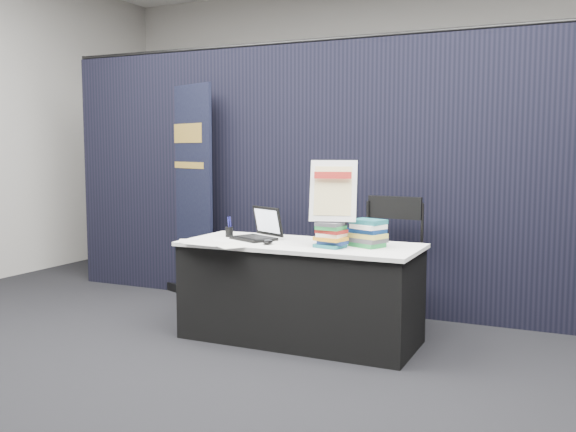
% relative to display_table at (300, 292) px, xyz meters
% --- Properties ---
extents(floor, '(8.00, 8.00, 0.00)m').
position_rel_display_table_xyz_m(floor, '(0.00, -0.55, -0.38)').
color(floor, black).
rests_on(floor, ground).
extents(wall_back, '(8.00, 0.02, 3.50)m').
position_rel_display_table_xyz_m(wall_back, '(0.00, 3.45, 1.37)').
color(wall_back, '#AEAAA4').
rests_on(wall_back, floor).
extents(drape_partition, '(6.00, 0.08, 2.40)m').
position_rel_display_table_xyz_m(drape_partition, '(0.00, 1.05, 0.82)').
color(drape_partition, black).
rests_on(drape_partition, floor).
extents(display_table, '(1.80, 0.75, 0.75)m').
position_rel_display_table_xyz_m(display_table, '(0.00, 0.00, 0.00)').
color(display_table, black).
rests_on(display_table, floor).
extents(laptop, '(0.40, 0.39, 0.25)m').
position_rel_display_table_xyz_m(laptop, '(-0.40, 0.04, 0.43)').
color(laptop, black).
rests_on(laptop, display_table).
extents(mouse, '(0.08, 0.12, 0.03)m').
position_rel_display_table_xyz_m(mouse, '(-0.19, -0.17, 0.39)').
color(mouse, black).
rests_on(mouse, display_table).
extents(brochure_left, '(0.31, 0.29, 0.00)m').
position_rel_display_table_xyz_m(brochure_left, '(-0.78, -0.23, 0.38)').
color(brochure_left, silver).
rests_on(brochure_left, display_table).
extents(brochure_mid, '(0.37, 0.35, 0.00)m').
position_rel_display_table_xyz_m(brochure_mid, '(-0.42, -0.33, 0.38)').
color(brochure_mid, silver).
rests_on(brochure_mid, display_table).
extents(brochure_right, '(0.32, 0.23, 0.00)m').
position_rel_display_table_xyz_m(brochure_right, '(-0.61, -0.33, 0.38)').
color(brochure_right, silver).
rests_on(brochure_right, display_table).
extents(pen_cup, '(0.06, 0.06, 0.08)m').
position_rel_display_table_xyz_m(pen_cup, '(-0.65, 0.07, 0.41)').
color(pen_cup, black).
rests_on(pen_cup, display_table).
extents(book_stack_tall, '(0.21, 0.18, 0.18)m').
position_rel_display_table_xyz_m(book_stack_tall, '(0.30, -0.12, 0.47)').
color(book_stack_tall, '#1B6167').
rests_on(book_stack_tall, display_table).
extents(book_stack_short, '(0.28, 0.25, 0.20)m').
position_rel_display_table_xyz_m(book_stack_short, '(0.52, 0.04, 0.47)').
color(book_stack_short, '#217E3B').
rests_on(book_stack_short, display_table).
extents(info_sign, '(0.36, 0.21, 0.46)m').
position_rel_display_table_xyz_m(info_sign, '(0.30, -0.09, 0.78)').
color(info_sign, black).
rests_on(info_sign, book_stack_tall).
extents(pullup_banner, '(0.85, 0.44, 2.07)m').
position_rel_display_table_xyz_m(pullup_banner, '(-1.64, 0.95, 0.54)').
color(pullup_banner, black).
rests_on(pullup_banner, floor).
extents(stacking_chair, '(0.53, 0.53, 1.07)m').
position_rel_display_table_xyz_m(stacking_chair, '(0.52, 0.55, 0.22)').
color(stacking_chair, black).
rests_on(stacking_chair, floor).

